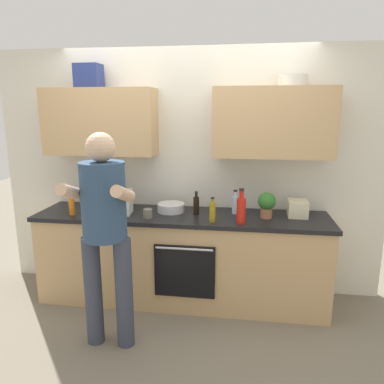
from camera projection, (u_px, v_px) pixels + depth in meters
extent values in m
plane|color=#756B5B|center=(182.00, 299.00, 3.71)|extent=(12.00, 12.00, 0.00)
cube|color=silver|center=(187.00, 173.00, 3.78)|extent=(4.00, 0.06, 2.50)
cube|color=tan|center=(100.00, 122.00, 3.59)|extent=(1.11, 0.32, 0.65)
cube|color=tan|center=(273.00, 123.00, 3.36)|extent=(1.11, 0.32, 0.65)
cylinder|color=silver|center=(292.00, 81.00, 3.26)|extent=(0.26, 0.26, 0.10)
cube|color=navy|center=(89.00, 76.00, 3.51)|extent=(0.24, 0.20, 0.23)
cube|color=tan|center=(182.00, 260.00, 3.61)|extent=(2.80, 0.60, 0.86)
cube|color=black|center=(181.00, 216.00, 3.51)|extent=(2.84, 0.64, 0.04)
cube|color=black|center=(184.00, 272.00, 3.30)|extent=(0.56, 0.02, 0.50)
cylinder|color=silver|center=(184.00, 249.00, 3.22)|extent=(0.52, 0.02, 0.02)
cylinder|color=#383D4C|center=(93.00, 291.00, 2.93)|extent=(0.14, 0.14, 0.92)
cylinder|color=#383D4C|center=(124.00, 293.00, 2.89)|extent=(0.14, 0.14, 0.92)
cylinder|color=navy|center=(104.00, 201.00, 2.74)|extent=(0.34, 0.34, 0.60)
sphere|color=#D8AD8C|center=(101.00, 147.00, 2.65)|extent=(0.22, 0.22, 0.22)
cylinder|color=#D8AD8C|center=(70.00, 192.00, 2.64)|extent=(0.09, 0.31, 0.19)
cylinder|color=#D8AD8C|center=(123.00, 194.00, 2.58)|extent=(0.09, 0.31, 0.19)
cylinder|color=silver|center=(235.00, 205.00, 3.53)|extent=(0.06, 0.06, 0.17)
cylinder|color=silver|center=(235.00, 194.00, 3.50)|extent=(0.03, 0.03, 0.05)
cylinder|color=black|center=(235.00, 191.00, 3.49)|extent=(0.04, 0.04, 0.02)
cylinder|color=orange|center=(72.00, 205.00, 3.48)|extent=(0.06, 0.06, 0.20)
cylinder|color=orange|center=(71.00, 193.00, 3.45)|extent=(0.03, 0.03, 0.04)
cylinder|color=black|center=(71.00, 190.00, 3.45)|extent=(0.03, 0.03, 0.01)
cylinder|color=olive|center=(212.00, 212.00, 3.26)|extent=(0.06, 0.06, 0.18)
cylinder|color=olive|center=(213.00, 201.00, 3.23)|extent=(0.03, 0.03, 0.04)
cylinder|color=black|center=(213.00, 198.00, 3.23)|extent=(0.03, 0.03, 0.01)
cylinder|color=red|center=(241.00, 211.00, 3.21)|extent=(0.08, 0.08, 0.23)
cylinder|color=red|center=(242.00, 194.00, 3.18)|extent=(0.04, 0.04, 0.07)
cylinder|color=black|center=(242.00, 190.00, 3.17)|extent=(0.04, 0.04, 0.02)
cylinder|color=#471419|center=(91.00, 203.00, 3.41)|extent=(0.05, 0.05, 0.26)
cylinder|color=#471419|center=(90.00, 187.00, 3.38)|extent=(0.02, 0.02, 0.05)
cylinder|color=black|center=(90.00, 184.00, 3.37)|extent=(0.02, 0.02, 0.01)
cylinder|color=black|center=(196.00, 206.00, 3.50)|extent=(0.06, 0.06, 0.17)
cylinder|color=black|center=(196.00, 195.00, 3.48)|extent=(0.03, 0.03, 0.04)
cylinder|color=black|center=(196.00, 192.00, 3.47)|extent=(0.03, 0.03, 0.01)
cylinder|color=#8C4C14|center=(111.00, 201.00, 3.68)|extent=(0.06, 0.06, 0.16)
cylinder|color=#8C4C14|center=(110.00, 191.00, 3.65)|extent=(0.02, 0.02, 0.05)
cylinder|color=black|center=(110.00, 188.00, 3.65)|extent=(0.03, 0.03, 0.01)
cylinder|color=slate|center=(148.00, 213.00, 3.39)|extent=(0.08, 0.08, 0.09)
cylinder|color=silver|center=(171.00, 208.00, 3.60)|extent=(0.27, 0.27, 0.08)
cube|color=brown|center=(94.00, 197.00, 3.73)|extent=(0.10, 0.14, 0.23)
cylinder|color=black|center=(91.00, 184.00, 3.68)|extent=(0.02, 0.02, 0.06)
cylinder|color=black|center=(95.00, 183.00, 3.72)|extent=(0.02, 0.02, 0.06)
cylinder|color=#9E6647|center=(266.00, 213.00, 3.39)|extent=(0.11, 0.11, 0.09)
sphere|color=#2D6B28|center=(267.00, 201.00, 3.36)|extent=(0.17, 0.17, 0.17)
cube|color=silver|center=(120.00, 202.00, 3.50)|extent=(0.23, 0.22, 0.23)
cube|color=beige|center=(298.00, 208.00, 3.43)|extent=(0.19, 0.22, 0.16)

